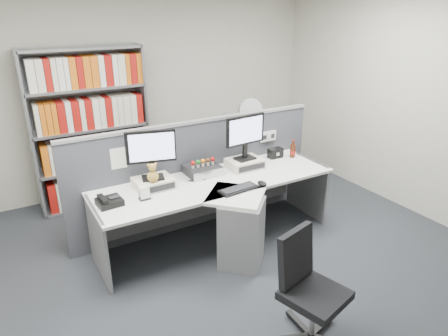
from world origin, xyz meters
TOP-DOWN VIEW (x-y plane):
  - ground at (0.00, 0.00)m, footprint 5.50×5.50m
  - room_shell at (0.00, 0.00)m, footprint 5.04×5.54m
  - partition at (0.00, 1.25)m, footprint 3.00×0.08m
  - desk at (0.00, 0.60)m, footprint 2.60×1.20m
  - monitor_riser_left at (-0.64, 0.98)m, footprint 0.38×0.31m
  - monitor_riser_right at (0.46, 0.98)m, footprint 0.38×0.31m
  - monitor_left at (-0.64, 0.98)m, footprint 0.48×0.21m
  - monitor_right at (0.46, 0.98)m, footprint 0.50×0.18m
  - desktop_pc at (-0.04, 1.05)m, footprint 0.36×0.32m
  - figurines at (-0.04, 1.03)m, footprint 0.29×0.05m
  - keyboard at (0.08, 0.49)m, footprint 0.42×0.19m
  - mouse at (0.35, 0.47)m, footprint 0.08×0.12m
  - desk_phone at (-1.13, 0.82)m, footprint 0.24×0.22m
  - desk_calendar at (-0.81, 0.77)m, footprint 0.10×0.08m
  - plush_toy at (-0.67, 0.90)m, footprint 0.11×0.11m
  - speaker at (0.96, 1.06)m, footprint 0.18×0.10m
  - cola_bottle at (1.15, 0.97)m, footprint 0.07×0.07m
  - shelving_unit at (-0.90, 2.44)m, footprint 1.41×0.40m
  - filing_cabinet at (1.20, 1.99)m, footprint 0.45×0.61m
  - desk_fan at (1.20, 1.99)m, footprint 0.32×0.20m
  - office_chair at (-0.10, -0.78)m, footprint 0.59×0.57m

SIDE VIEW (x-z plane):
  - ground at x=0.00m, z-range 0.00..0.00m
  - filing_cabinet at x=1.20m, z-range 0.00..0.70m
  - desk at x=0.00m, z-range 0.10..0.82m
  - office_chair at x=-0.10m, z-range 0.03..0.93m
  - partition at x=0.00m, z-range 0.01..1.29m
  - keyboard at x=0.08m, z-range 0.72..0.75m
  - mouse at x=0.35m, z-range 0.72..0.77m
  - desk_phone at x=-1.13m, z-range 0.71..0.80m
  - desktop_pc at x=-0.04m, z-range 0.72..0.82m
  - monitor_riser_left at x=-0.64m, z-range 0.72..0.82m
  - monitor_riser_right at x=0.46m, z-range 0.72..0.82m
  - desk_calendar at x=-0.81m, z-range 0.71..0.84m
  - speaker at x=0.96m, z-range 0.72..0.84m
  - cola_bottle at x=1.15m, z-range 0.69..0.91m
  - figurines at x=-0.04m, z-range 0.82..0.91m
  - plush_toy at x=-0.67m, z-range 0.81..1.00m
  - shelving_unit at x=-0.90m, z-range -0.02..1.98m
  - desk_fan at x=1.20m, z-range 0.77..1.31m
  - monitor_left at x=-0.64m, z-range 0.87..1.37m
  - monitor_right at x=0.46m, z-range 0.87..1.38m
  - room_shell at x=0.00m, z-range 0.43..3.15m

